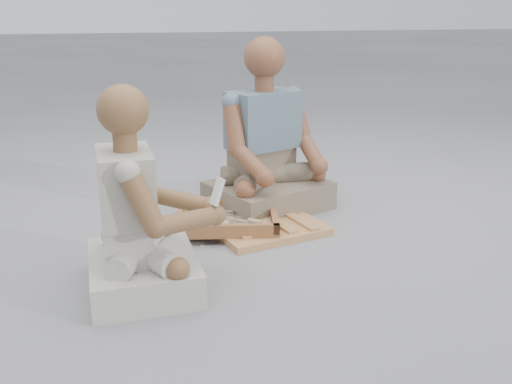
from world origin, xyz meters
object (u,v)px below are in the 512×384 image
object	(u,v)px
craftsman	(139,223)
companion	(267,154)
tool_tray	(227,220)
carved_panel	(270,230)

from	to	relation	value
craftsman	companion	size ratio (longest dim) A/B	0.87
tool_tray	craftsman	world-z (taller)	craftsman
companion	carved_panel	bearing A→B (deg)	54.16
carved_panel	tool_tray	distance (m)	0.23
carved_panel	tool_tray	bearing A→B (deg)	153.43
tool_tray	companion	distance (m)	0.49
tool_tray	companion	size ratio (longest dim) A/B	0.63
carved_panel	craftsman	bearing A→B (deg)	-149.43
tool_tray	companion	xyz separation A→B (m)	(0.31, 0.27, 0.26)
tool_tray	craftsman	bearing A→B (deg)	-133.94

